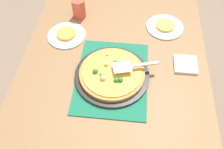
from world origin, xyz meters
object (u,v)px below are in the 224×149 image
Objects in this scene: pizza_pan at (112,75)px; napkin_stack at (185,64)px; plate_near_left at (67,35)px; pizza_server at (132,66)px; plate_far_right at (165,27)px; served_slice_left at (66,34)px; cup_far at (79,8)px; pizza at (112,73)px; served_slice_right at (165,25)px.

napkin_stack is at bearing -73.19° from pizza_pan.
pizza_server is at bearing -122.08° from plate_near_left.
napkin_stack is at bearing -160.69° from plate_far_right.
pizza_pan is 0.40m from served_slice_left.
pizza_server is at bearing -74.86° from pizza_pan.
cup_far is 1.00× the size of napkin_stack.
served_slice_left is (0.27, 0.29, -0.02)m from pizza.
napkin_stack is (-0.34, -0.63, -0.05)m from cup_far.
plate_near_left is 0.46m from pizza_server.
pizza is at bearing 144.92° from plate_far_right.
served_slice_left is at bearing 102.76° from plate_far_right.
cup_far is at bearing 61.78° from napkin_stack.
served_slice_left is 0.92× the size of napkin_stack.
napkin_stack reaches higher than plate_far_right.
pizza reaches higher than napkin_stack.
pizza_server is at bearing 153.60° from served_slice_right.
cup_far reaches higher than plate_near_left.
pizza_server is at bearing 107.36° from napkin_stack.
served_slice_right is at bearing -77.24° from served_slice_left.
pizza is 3.00× the size of served_slice_right.
pizza is at bearing -132.58° from plate_near_left.
served_slice_right is at bearing 19.31° from napkin_stack.
cup_far is (0.05, 0.53, 0.06)m from plate_far_right.
pizza_server reaches higher than plate_near_left.
pizza_pan is 3.17× the size of napkin_stack.
pizza is 2.75× the size of cup_far.
served_slice_left is (0.00, 0.00, 0.01)m from plate_near_left.
served_slice_right is at bearing -26.40° from pizza_server.
served_slice_right is 0.30m from napkin_stack.
napkin_stack reaches higher than plate_near_left.
plate_near_left is 1.83× the size of napkin_stack.
pizza is at bearing 119.72° from pizza_pan.
pizza is at bearing 144.92° from served_slice_right.
served_slice_left is at bearing 166.59° from cup_far.
pizza_server reaches higher than pizza.
plate_near_left and plate_far_right have the same top height.
pizza_pan is at bearing -151.04° from cup_far.
cup_far is at bearing 38.91° from pizza_server.
pizza is 0.40m from napkin_stack.
plate_far_right is 0.30m from napkin_stack.
plate_near_left is 0.59m from served_slice_right.
served_slice_right is (0.40, -0.28, -0.02)m from pizza.
plate_far_right is at bearing -77.24° from plate_near_left.
pizza_server is at bearing -141.09° from cup_far.
pizza_pan is at bearing -132.44° from served_slice_left.
cup_far is (0.45, 0.25, 0.05)m from pizza_pan.
served_slice_left is (-0.13, 0.57, 0.01)m from plate_far_right.
plate_near_left is 1.00× the size of plate_far_right.
served_slice_right reaches higher than napkin_stack.
pizza_pan reaches higher than plate_near_left.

